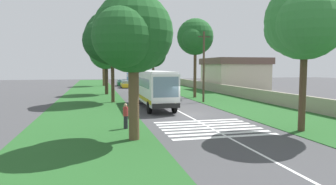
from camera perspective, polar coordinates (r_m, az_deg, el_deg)
name	(u,v)px	position (r m, az deg, el deg)	size (l,w,h in m)	color
ground	(186,115)	(26.05, 3.48, -4.29)	(160.00, 160.00, 0.00)	#424244
grass_verge_left	(91,99)	(39.80, -14.45, -1.24)	(120.00, 8.00, 0.04)	#235623
grass_verge_right	(211,96)	(42.81, 8.07, -0.71)	(120.00, 8.00, 0.04)	#235623
centre_line	(153,98)	(40.51, -2.77, -1.01)	(110.00, 0.16, 0.01)	silver
coach_bus	(154,87)	(30.68, -2.74, 1.13)	(11.16, 2.62, 3.73)	white
zebra_crossing	(210,128)	(20.85, 8.03, -6.63)	(5.85, 6.80, 0.01)	silver
trailing_car_0	(153,87)	(51.46, -2.85, 0.98)	(4.30, 1.78, 1.43)	navy
trailing_car_1	(126,84)	(60.42, -8.03, 1.51)	(4.30, 1.78, 1.43)	gold
trailing_car_2	(121,83)	(66.76, -8.81, 1.82)	(4.30, 1.78, 1.43)	#145933
trailing_car_3	(136,81)	(74.43, -6.14, 2.16)	(4.30, 1.78, 1.43)	#B7A893
trailing_minibus_0	(132,77)	(81.68, -6.91, 3.00)	(6.00, 2.14, 2.53)	teal
roadside_tree_left_0	(110,40)	(35.64, -10.90, 9.82)	(8.11, 6.44, 10.61)	#4C3826
roadside_tree_left_1	(103,52)	(67.15, -12.26, 7.44)	(5.32, 4.46, 9.66)	brown
roadside_tree_left_2	(131,36)	(16.95, -7.12, 10.60)	(5.47, 4.47, 8.20)	brown
roadside_tree_left_3	(105,54)	(46.33, -11.82, 7.24)	(6.10, 5.02, 8.78)	#3D2D1E
roadside_tree_right_0	(194,38)	(40.88, 5.00, 10.27)	(5.68, 4.85, 10.54)	#4C3826
roadside_tree_right_1	(303,23)	(20.97, 24.22, 11.96)	(6.29, 5.08, 9.51)	#4C3826
roadside_tree_right_2	(140,59)	(87.53, -5.38, 6.25)	(5.23, 4.44, 8.62)	#4C3826
roadside_tree_right_3	(152,55)	(69.59, -2.99, 7.10)	(7.45, 5.98, 10.02)	#4C3826
utility_pole	(204,66)	(35.43, 6.79, 5.05)	(0.24, 1.40, 8.19)	#473828
roadside_wall	(219,88)	(48.65, 9.63, 0.79)	(70.00, 0.40, 1.41)	#9E937F
roadside_building	(234,74)	(55.90, 12.44, 3.50)	(10.26, 9.94, 5.73)	beige
pedestrian	(126,116)	(20.26, -8.03, -4.38)	(0.34, 0.34, 1.69)	#26262D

